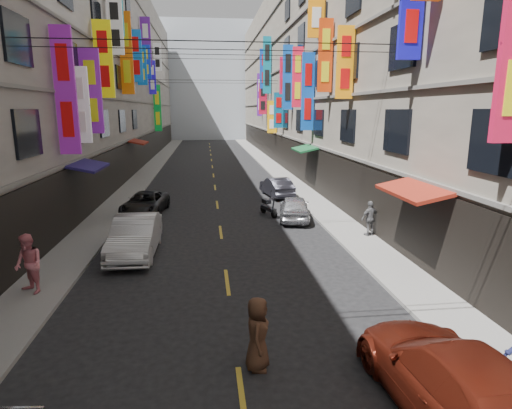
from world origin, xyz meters
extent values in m
cube|color=slate|center=(-6.00, 42.00, 0.06)|extent=(2.00, 90.00, 0.12)
cube|color=slate|center=(6.00, 42.00, 0.06)|extent=(2.00, 90.00, 0.12)
cube|color=gray|center=(-12.00, 42.00, 9.50)|extent=(10.00, 90.00, 19.00)
cube|color=black|center=(-6.95, 42.00, 1.50)|extent=(0.12, 85.50, 3.00)
cube|color=#66635E|center=(-6.94, 42.00, 3.20)|extent=(0.16, 90.00, 0.14)
cube|color=#66635E|center=(-6.94, 42.00, 6.40)|extent=(0.16, 90.00, 0.14)
cube|color=#66635E|center=(-6.94, 42.00, 9.60)|extent=(0.16, 90.00, 0.14)
cube|color=#66635E|center=(-6.94, 42.00, 12.80)|extent=(0.16, 90.00, 0.14)
cube|color=gray|center=(12.00, 42.00, 9.50)|extent=(10.00, 90.00, 19.00)
cube|color=black|center=(6.95, 42.00, 1.50)|extent=(0.12, 85.50, 3.00)
cube|color=#66635E|center=(6.94, 42.00, 3.20)|extent=(0.16, 90.00, 0.14)
cube|color=#66635E|center=(6.94, 42.00, 6.40)|extent=(0.16, 90.00, 0.14)
cube|color=#66635E|center=(6.94, 42.00, 9.60)|extent=(0.16, 90.00, 0.14)
cube|color=#66635E|center=(6.94, 42.00, 12.80)|extent=(0.16, 90.00, 0.14)
cube|color=#A8B1BC|center=(0.00, 92.00, 11.00)|extent=(18.00, 8.00, 22.00)
cube|color=#1410C0|center=(6.49, 19.52, 9.26)|extent=(0.82, 0.18, 3.87)
cylinder|color=black|center=(6.54, 19.52, 9.26)|extent=(0.92, 0.08, 0.08)
cube|color=#811A8F|center=(-6.47, 24.18, 6.39)|extent=(0.87, 0.18, 5.32)
cylinder|color=black|center=(-6.52, 24.18, 6.39)|extent=(0.97, 0.08, 0.08)
cube|color=white|center=(-6.45, 26.07, 5.84)|extent=(0.89, 0.18, 3.52)
cylinder|color=black|center=(-6.50, 26.07, 5.84)|extent=(0.99, 0.08, 0.08)
cube|color=orange|center=(6.47, 26.45, 7.95)|extent=(0.86, 0.18, 3.53)
cylinder|color=black|center=(6.52, 26.45, 7.95)|extent=(0.96, 0.08, 0.08)
cube|color=#791C9B|center=(-6.40, 28.23, 6.55)|extent=(1.00, 0.18, 4.27)
cylinder|color=black|center=(-6.45, 28.23, 6.55)|extent=(1.10, 0.08, 0.08)
cube|color=red|center=(6.48, 30.24, 8.73)|extent=(0.83, 0.18, 4.11)
cylinder|color=black|center=(6.53, 30.24, 8.73)|extent=(0.93, 0.08, 0.08)
cube|color=#FEEF0D|center=(-6.39, 31.56, 8.50)|extent=(1.03, 0.18, 4.35)
cylinder|color=black|center=(-6.44, 31.56, 8.50)|extent=(1.13, 0.08, 0.08)
cube|color=orange|center=(6.39, 32.28, 12.13)|extent=(1.02, 0.18, 4.20)
cylinder|color=black|center=(6.44, 32.28, 12.13)|extent=(1.12, 0.08, 0.08)
cube|color=blue|center=(6.47, 34.36, 6.84)|extent=(0.86, 0.18, 5.20)
cylinder|color=black|center=(6.52, 34.36, 6.84)|extent=(0.96, 0.08, 0.08)
cube|color=white|center=(-6.40, 35.82, 11.17)|extent=(0.99, 0.18, 3.80)
cylinder|color=black|center=(-6.45, 35.82, 11.17)|extent=(1.09, 0.08, 0.08)
cube|color=#F71737|center=(6.50, 37.96, 8.06)|extent=(0.80, 0.18, 4.45)
cylinder|color=black|center=(6.55, 37.96, 8.06)|extent=(0.90, 0.08, 0.08)
cube|color=#CC5B0B|center=(-6.42, 39.52, 9.81)|extent=(0.95, 0.18, 5.98)
cylinder|color=black|center=(-6.47, 39.52, 9.81)|extent=(1.05, 0.08, 0.08)
cube|color=blue|center=(6.48, 41.88, 8.32)|extent=(0.85, 0.18, 5.31)
cylinder|color=black|center=(6.53, 41.88, 8.32)|extent=(0.95, 0.08, 0.08)
cube|color=blue|center=(-6.38, 44.13, 10.17)|extent=(1.04, 0.18, 4.30)
cylinder|color=black|center=(-6.43, 44.13, 10.17)|extent=(1.14, 0.08, 0.08)
cube|color=#CD1340|center=(6.56, 44.43, 8.68)|extent=(0.68, 0.18, 3.26)
cylinder|color=black|center=(6.61, 44.43, 8.68)|extent=(0.78, 0.08, 0.08)
cube|color=#0B5E88|center=(6.44, 46.15, 5.61)|extent=(0.92, 0.18, 3.33)
cylinder|color=black|center=(6.49, 46.15, 5.61)|extent=(1.02, 0.08, 0.08)
cube|color=#0F59B0|center=(-6.44, 47.85, 9.71)|extent=(0.92, 0.18, 3.51)
cylinder|color=black|center=(-6.49, 47.85, 9.71)|extent=(1.02, 0.08, 0.08)
cube|color=#112FCB|center=(-6.39, 50.35, 10.33)|extent=(1.01, 0.18, 3.26)
cylinder|color=black|center=(-6.44, 50.35, 10.33)|extent=(1.11, 0.08, 0.08)
cube|color=#FFAE0E|center=(6.41, 50.05, 4.91)|extent=(0.99, 0.18, 3.33)
cylinder|color=black|center=(6.46, 50.05, 4.91)|extent=(1.09, 0.08, 0.08)
cube|color=#511780|center=(-6.40, 51.55, 12.37)|extent=(1.01, 0.18, 4.84)
cylinder|color=black|center=(-6.45, 51.55, 12.37)|extent=(1.11, 0.08, 0.08)
cube|color=#0B7089|center=(6.44, 54.26, 10.54)|extent=(0.91, 0.18, 6.14)
cylinder|color=black|center=(6.49, 54.26, 10.54)|extent=(1.01, 0.08, 0.08)
cube|color=#2311CA|center=(-6.50, 56.44, 9.27)|extent=(0.80, 0.18, 3.72)
cylinder|color=black|center=(-6.55, 56.44, 9.27)|extent=(0.90, 0.08, 0.08)
cube|color=blue|center=(6.40, 56.34, 10.34)|extent=(1.01, 0.18, 4.45)
cylinder|color=black|center=(6.45, 56.34, 10.34)|extent=(1.11, 0.08, 0.08)
cube|color=red|center=(6.43, 57.68, 7.00)|extent=(0.94, 0.18, 3.74)
cylinder|color=black|center=(6.48, 57.68, 7.00)|extent=(1.04, 0.08, 0.08)
cube|color=#0C8D2F|center=(-6.45, 59.89, 5.85)|extent=(0.90, 0.18, 5.63)
cylinder|color=black|center=(-6.50, 59.89, 5.85)|extent=(1.00, 0.08, 0.08)
cube|color=white|center=(-6.41, 62.34, 12.16)|extent=(0.97, 0.18, 3.35)
cylinder|color=black|center=(-6.46, 62.34, 12.16)|extent=(1.07, 0.08, 0.08)
cube|color=#591A91|center=(6.58, 62.14, 7.58)|extent=(0.64, 0.18, 5.45)
cylinder|color=black|center=(6.63, 62.14, 7.58)|extent=(0.74, 0.08, 0.08)
cube|color=maroon|center=(6.30, 18.00, 3.00)|extent=(1.39, 3.20, 0.41)
cube|color=navy|center=(-6.30, 26.00, 3.00)|extent=(1.39, 3.20, 0.41)
cube|color=#15512A|center=(6.30, 34.00, 3.00)|extent=(1.39, 3.20, 0.41)
cube|color=maroon|center=(-6.30, 42.00, 3.00)|extent=(1.39, 3.20, 0.41)
cylinder|color=black|center=(0.00, 22.00, 8.20)|extent=(14.00, 0.04, 0.04)
cylinder|color=black|center=(0.00, 36.00, 9.40)|extent=(14.00, 0.04, 0.04)
cylinder|color=black|center=(0.00, 50.00, 8.60)|extent=(14.00, 0.04, 0.04)
cube|color=gold|center=(0.00, 12.00, 0.01)|extent=(0.12, 2.20, 0.01)
cube|color=gold|center=(0.00, 18.00, 0.01)|extent=(0.12, 2.20, 0.01)
cube|color=gold|center=(0.00, 24.00, 0.01)|extent=(0.12, 2.20, 0.01)
cube|color=gold|center=(0.00, 30.00, 0.01)|extent=(0.12, 2.20, 0.01)
cube|color=gold|center=(0.00, 36.00, 0.01)|extent=(0.12, 2.20, 0.01)
cube|color=gold|center=(0.00, 42.00, 0.01)|extent=(0.12, 2.20, 0.01)
cube|color=gold|center=(0.00, 48.00, 0.01)|extent=(0.12, 2.20, 0.01)
cube|color=gold|center=(0.00, 54.00, 0.01)|extent=(0.12, 2.20, 0.01)
cube|color=gold|center=(0.00, 60.00, 0.01)|extent=(0.12, 2.20, 0.01)
cube|color=gold|center=(0.00, 66.00, 0.01)|extent=(0.12, 2.20, 0.01)
cube|color=gold|center=(0.00, 72.00, 0.01)|extent=(0.12, 2.20, 0.01)
cube|color=gold|center=(0.00, 78.00, 0.01)|extent=(0.12, 2.20, 0.01)
cylinder|color=black|center=(2.91, 26.34, 0.25)|extent=(0.27, 0.51, 0.50)
cylinder|color=black|center=(2.49, 27.57, 0.25)|extent=(0.27, 0.51, 0.50)
cube|color=black|center=(2.70, 26.95, 0.40)|extent=(0.70, 1.33, 0.18)
cube|color=black|center=(2.62, 27.19, 0.75)|extent=(0.48, 0.62, 0.22)
cylinder|color=black|center=(2.88, 26.43, 0.70)|extent=(0.19, 0.36, 0.88)
cylinder|color=black|center=(2.88, 26.43, 1.05)|extent=(0.49, 0.22, 0.06)
imported|color=silver|center=(-3.45, 21.20, 0.76)|extent=(1.64, 4.64, 1.52)
imported|color=black|center=(-4.00, 28.09, 0.60)|extent=(2.49, 4.53, 1.20)
imported|color=#5F1C10|center=(3.84, 11.01, 0.76)|extent=(2.38, 5.31, 1.51)
imported|color=#BABABF|center=(3.91, 25.91, 0.65)|extent=(2.15, 4.00, 1.29)
imported|color=#292931|center=(4.00, 32.15, 0.64)|extent=(1.90, 4.04, 1.28)
imported|color=#E37883|center=(-6.03, 17.56, 1.05)|extent=(1.09, 1.06, 1.86)
imported|color=#59595C|center=(6.59, 22.30, 0.91)|extent=(1.04, 0.79, 1.58)
imported|color=#4A2D1D|center=(0.43, 13.03, 0.84)|extent=(0.71, 0.92, 1.67)
camera|label=1|loc=(-0.59, 4.59, 5.61)|focal=30.00mm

